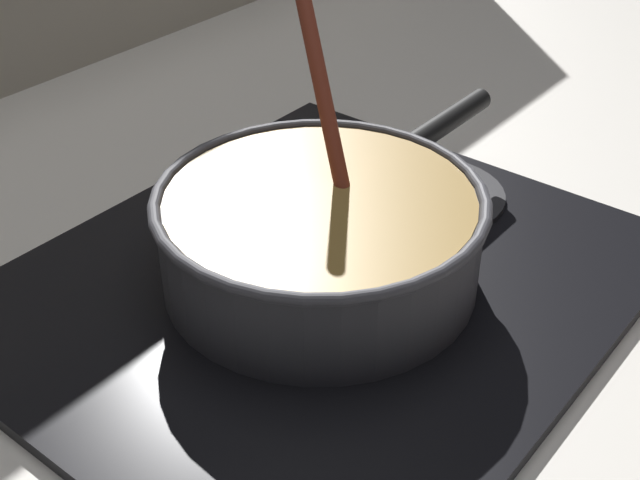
{
  "coord_description": "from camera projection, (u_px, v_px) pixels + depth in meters",
  "views": [
    {
      "loc": [
        -0.36,
        -0.18,
        0.47
      ],
      "look_at": [
        0.12,
        0.21,
        0.05
      ],
      "focal_mm": 48.38,
      "sensor_mm": 36.0,
      "label": 1
    }
  ],
  "objects": [
    {
      "name": "burner_ring",
      "position": [
        320.0,
        275.0,
        0.77
      ],
      "size": [
        0.19,
        0.19,
        0.01
      ],
      "primitive_type": "torus",
      "color": "#592D0C",
      "rests_on": "hob_plate"
    },
    {
      "name": "cooking_pan",
      "position": [
        321.0,
        234.0,
        0.74
      ],
      "size": [
        0.41,
        0.29,
        0.27
      ],
      "color": "#38383D",
      "rests_on": "hob_plate"
    },
    {
      "name": "hob_plate",
      "position": [
        320.0,
        284.0,
        0.77
      ],
      "size": [
        0.56,
        0.48,
        0.01
      ],
      "primitive_type": "cube",
      "color": "black",
      "rests_on": "ground"
    },
    {
      "name": "spare_burner",
      "position": [
        430.0,
        194.0,
        0.88
      ],
      "size": [
        0.15,
        0.15,
        0.01
      ],
      "primitive_type": "cylinder",
      "color": "#262628",
      "rests_on": "hob_plate"
    }
  ]
}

